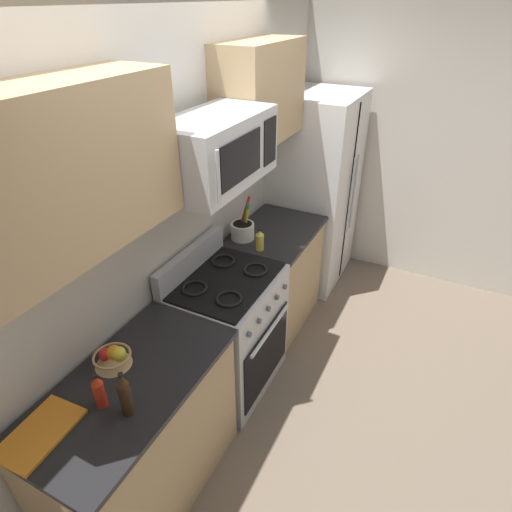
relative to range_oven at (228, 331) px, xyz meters
name	(u,v)px	position (x,y,z in m)	size (l,w,h in m)	color
ground_plane	(315,411)	(0.00, -0.69, -0.47)	(16.00, 16.00, 0.00)	#6B5B4C
wall_back	(174,218)	(0.00, 0.37, 0.83)	(8.00, 0.10, 2.60)	beige
counter_left	(142,439)	(-0.96, 0.00, -0.02)	(1.14, 0.60, 0.91)	tan
range_oven	(228,331)	(0.00, 0.00, 0.00)	(0.76, 0.65, 1.09)	#B2B5BA
counter_right	(275,276)	(0.81, 0.00, -0.02)	(0.84, 0.60, 0.91)	tan
refrigerator	(314,192)	(1.67, -0.02, 0.44)	(0.84, 0.72, 1.82)	silver
wall_right	(404,147)	(2.19, -0.69, 0.83)	(0.10, 8.00, 2.60)	beige
microwave	(216,150)	(0.00, 0.03, 1.32)	(0.79, 0.44, 0.38)	#B2B5BA
upper_cabinets_left	(53,176)	(-0.96, 0.15, 1.48)	(1.13, 0.34, 0.66)	tan
upper_cabinets_right	(260,92)	(0.82, 0.15, 1.48)	(0.83, 0.34, 0.66)	tan
utensil_crock	(243,230)	(0.57, 0.18, 0.51)	(0.18, 0.18, 0.34)	white
fruit_basket	(113,357)	(-0.90, 0.15, 0.48)	(0.19, 0.19, 0.10)	tan
cutting_board	(40,433)	(-1.36, 0.14, 0.44)	(0.35, 0.22, 0.02)	orange
bottle_hot_sauce	(99,392)	(-1.12, 0.01, 0.53)	(0.05, 0.05, 0.20)	red
bottle_oil	(260,240)	(0.47, -0.02, 0.52)	(0.06, 0.06, 0.17)	gold
bottle_soy	(125,395)	(-1.10, -0.12, 0.55)	(0.06, 0.06, 0.25)	#382314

